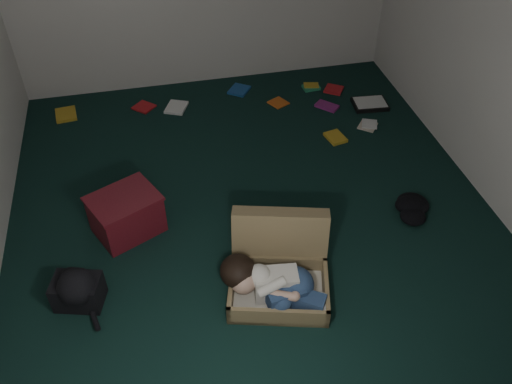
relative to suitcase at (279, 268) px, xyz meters
name	(u,v)px	position (x,y,z in m)	size (l,w,h in m)	color
floor	(252,211)	(-0.03, 0.78, -0.15)	(4.50, 4.50, 0.00)	black
wall_front	(376,361)	(-0.03, -1.47, 1.15)	(4.50, 4.50, 0.00)	silver
wall_right	(512,45)	(1.97, 0.78, 1.15)	(4.50, 4.50, 0.00)	silver
suitcase	(279,268)	(0.00, 0.00, 0.00)	(0.86, 0.85, 0.52)	#8E784E
person	(272,283)	(-0.09, -0.16, 0.04)	(0.72, 0.51, 0.32)	white
maroon_bin	(126,214)	(-1.05, 0.78, 0.02)	(0.64, 0.59, 0.36)	maroon
backpack	(78,291)	(-1.43, 0.13, -0.03)	(0.41, 0.33, 0.25)	black
clothing_pile	(422,208)	(1.35, 0.44, -0.09)	(0.40, 0.33, 0.13)	black
paper_tray	(370,104)	(1.55, 2.10, -0.13)	(0.38, 0.30, 0.05)	black
book_scatter	(258,106)	(0.37, 2.34, -0.14)	(3.21, 1.35, 0.02)	gold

